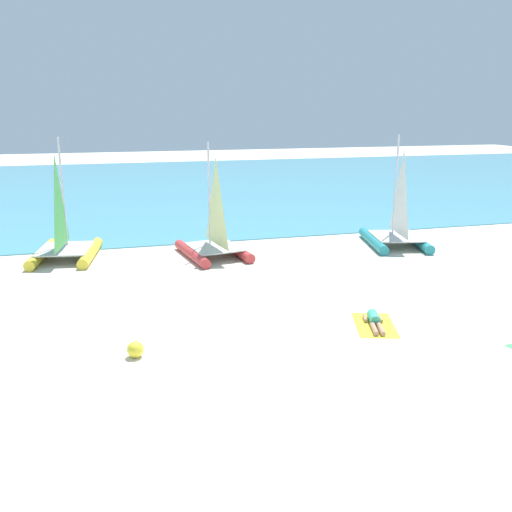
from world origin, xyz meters
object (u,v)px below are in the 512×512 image
Objects in this scene: sailboat_red at (214,240)px; beach_ball at (135,349)px; sailboat_yellow at (65,242)px; sunbather_left at (374,320)px; towel_left at (375,325)px; sailboat_teal at (396,230)px.

sailboat_red is 11.24× the size of beach_ball.
sailboat_yellow is (-5.97, 1.26, 0.03)m from sailboat_red.
sunbather_left is at bearing -79.80° from sailboat_red.
sunbather_left is at bearing -38.92° from sailboat_yellow.
towel_left is at bearing 2.58° from beach_ball.
sailboat_red reaches higher than sunbather_left.
sailboat_teal is 3.19× the size of sunbather_left.
sailboat_yellow is 2.58× the size of towel_left.
sailboat_red is 9.14m from sunbather_left.
sailboat_teal reaches higher than sailboat_yellow.
towel_left is 4.55× the size of beach_ball.
sailboat_yellow is at bearing 149.69° from sunbather_left.
sailboat_red is at bearing 108.66° from towel_left.
sailboat_yellow is at bearing 101.88° from beach_ball.
towel_left is (8.90, -9.96, -0.72)m from sailboat_yellow.
sailboat_teal reaches higher than beach_ball.
sailboat_yellow is at bearing 159.34° from sailboat_red.
sailboat_yellow is 13.34m from sunbather_left.
sailboat_teal is 14.32m from sailboat_yellow.
beach_ball is at bearing -177.42° from towel_left.
sunbather_left is (8.92, -9.89, -0.60)m from sailboat_yellow.
beach_ball is at bearing -121.65° from sailboat_red.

